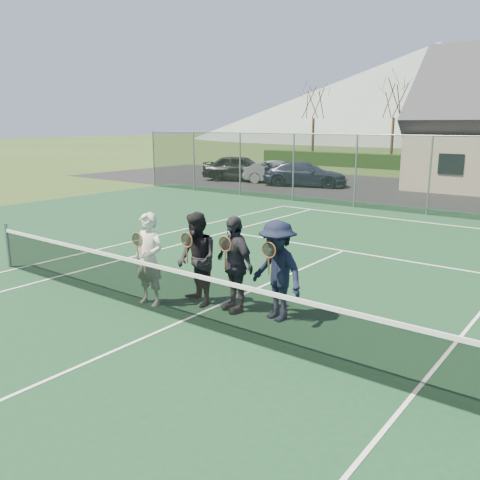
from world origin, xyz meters
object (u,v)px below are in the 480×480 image
(player_c, at_px, (234,264))
(player_d, at_px, (277,271))
(player_a, at_px, (149,259))
(car_b, at_px, (278,172))
(car_a, at_px, (241,168))
(car_c, at_px, (305,174))
(tennis_net, at_px, (181,294))
(player_b, at_px, (197,259))

(player_c, relative_size, player_d, 1.00)
(player_a, bearing_deg, car_b, 116.41)
(player_a, bearing_deg, car_a, 122.67)
(car_c, bearing_deg, player_a, -176.59)
(player_a, xyz_separation_m, player_c, (1.49, 0.74, -0.00))
(player_a, relative_size, player_d, 1.00)
(tennis_net, distance_m, player_a, 1.20)
(car_b, xyz_separation_m, player_b, (9.95, -18.02, 0.28))
(car_a, bearing_deg, player_c, -162.73)
(player_b, relative_size, player_c, 1.00)
(player_a, bearing_deg, player_b, 37.47)
(car_a, relative_size, player_d, 2.54)
(car_b, distance_m, player_b, 20.59)
(car_b, bearing_deg, tennis_net, -165.38)
(car_c, relative_size, player_d, 2.59)
(car_b, xyz_separation_m, tennis_net, (10.32, -18.85, -0.10))
(player_a, xyz_separation_m, player_d, (2.36, 0.85, -0.00))
(car_c, relative_size, player_b, 2.59)
(tennis_net, height_order, player_d, player_d)
(player_c, height_order, player_d, same)
(tennis_net, relative_size, player_a, 6.49)
(player_a, distance_m, player_d, 2.51)
(player_c, xyz_separation_m, player_d, (0.87, 0.11, -0.00))
(player_d, bearing_deg, player_a, -160.25)
(car_b, bearing_deg, player_b, -165.19)
(car_c, relative_size, tennis_net, 0.40)
(player_b, bearing_deg, car_c, 114.16)
(car_c, bearing_deg, car_b, 66.22)
(tennis_net, height_order, player_c, player_c)
(car_a, bearing_deg, player_b, -164.62)
(car_c, relative_size, player_c, 2.59)
(player_b, xyz_separation_m, player_d, (1.63, 0.29, -0.00))
(player_d, bearing_deg, car_a, 128.91)
(car_b, relative_size, player_b, 2.17)
(car_b, bearing_deg, player_c, -163.11)
(player_c, bearing_deg, car_a, 126.97)
(car_a, distance_m, car_c, 4.48)
(car_a, relative_size, player_c, 2.54)
(car_c, xyz_separation_m, player_c, (8.76, -17.65, 0.24))
(car_c, height_order, player_d, player_d)
(player_a, bearing_deg, player_d, 19.75)
(car_b, bearing_deg, car_c, -109.69)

